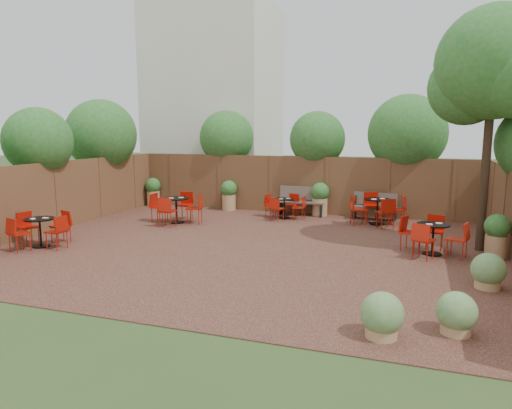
% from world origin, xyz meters
% --- Properties ---
extents(ground, '(80.00, 80.00, 0.00)m').
position_xyz_m(ground, '(0.00, 0.00, 0.00)').
color(ground, '#354F23').
rests_on(ground, ground).
extents(courtyard_paving, '(12.00, 10.00, 0.02)m').
position_xyz_m(courtyard_paving, '(0.00, 0.00, 0.01)').
color(courtyard_paving, '#371A16').
rests_on(courtyard_paving, ground).
extents(fence_back, '(12.00, 0.08, 2.00)m').
position_xyz_m(fence_back, '(0.00, 5.00, 1.00)').
color(fence_back, brown).
rests_on(fence_back, ground).
extents(fence_left, '(0.08, 10.00, 2.00)m').
position_xyz_m(fence_left, '(-6.00, 0.00, 1.00)').
color(fence_left, brown).
rests_on(fence_left, ground).
extents(neighbour_building, '(5.00, 4.00, 8.00)m').
position_xyz_m(neighbour_building, '(-4.50, 8.00, 4.00)').
color(neighbour_building, silver).
rests_on(neighbour_building, ground).
extents(overhang_foliage, '(15.42, 10.52, 2.60)m').
position_xyz_m(overhang_foliage, '(-1.32, 3.39, 2.67)').
color(overhang_foliage, '#276320').
rests_on(overhang_foliage, ground).
extents(courtyard_tree, '(2.75, 2.65, 5.71)m').
position_xyz_m(courtyard_tree, '(5.39, 1.43, 4.25)').
color(courtyard_tree, black).
rests_on(courtyard_tree, courtyard_paving).
extents(park_bench_left, '(1.59, 0.55, 0.98)m').
position_xyz_m(park_bench_left, '(0.20, 4.63, 0.52)').
color(park_bench_left, brown).
rests_on(park_bench_left, courtyard_paving).
extents(park_bench_right, '(1.45, 0.62, 0.87)m').
position_xyz_m(park_bench_right, '(2.63, 4.62, 0.47)').
color(park_bench_right, brown).
rests_on(park_bench_right, courtyard_paving).
extents(bistro_tables, '(10.77, 7.18, 0.92)m').
position_xyz_m(bistro_tables, '(-0.19, 1.74, 0.46)').
color(bistro_tables, black).
rests_on(bistro_tables, courtyard_paving).
extents(planters, '(11.87, 4.53, 1.13)m').
position_xyz_m(planters, '(-0.56, 3.85, 0.60)').
color(planters, tan).
rests_on(planters, courtyard_paving).
extents(low_shrubs, '(2.31, 3.37, 0.67)m').
position_xyz_m(low_shrubs, '(4.41, -3.18, 0.33)').
color(low_shrubs, tan).
rests_on(low_shrubs, courtyard_paving).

